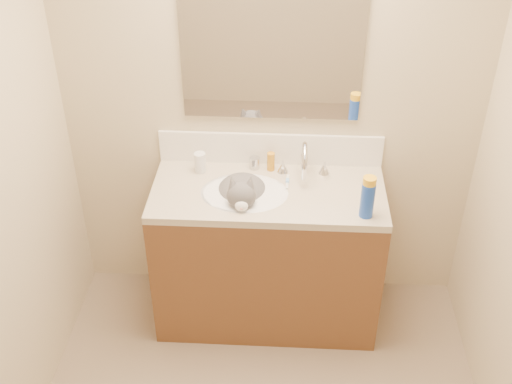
# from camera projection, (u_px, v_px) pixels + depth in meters

# --- Properties ---
(room_shell) EXTENTS (2.24, 2.54, 2.52)m
(room_shell) POSITION_uv_depth(u_px,v_px,m) (258.00, 200.00, 2.12)
(room_shell) COLOR #C8B795
(room_shell) RESTS_ON ground
(vanity_cabinet) EXTENTS (1.20, 0.55, 0.82)m
(vanity_cabinet) POSITION_uv_depth(u_px,v_px,m) (267.00, 257.00, 3.54)
(vanity_cabinet) COLOR brown
(vanity_cabinet) RESTS_ON ground
(counter_slab) EXTENTS (1.20, 0.55, 0.04)m
(counter_slab) POSITION_uv_depth(u_px,v_px,m) (268.00, 193.00, 3.29)
(counter_slab) COLOR #C1B297
(counter_slab) RESTS_ON vanity_cabinet
(basin) EXTENTS (0.45, 0.36, 0.14)m
(basin) POSITION_uv_depth(u_px,v_px,m) (245.00, 204.00, 3.30)
(basin) COLOR white
(basin) RESTS_ON vanity_cabinet
(faucet) EXTENTS (0.28, 0.20, 0.21)m
(faucet) POSITION_uv_depth(u_px,v_px,m) (304.00, 163.00, 3.34)
(faucet) COLOR silver
(faucet) RESTS_ON counter_slab
(cat) EXTENTS (0.33, 0.40, 0.32)m
(cat) POSITION_uv_depth(u_px,v_px,m) (242.00, 196.00, 3.29)
(cat) COLOR #545254
(cat) RESTS_ON basin
(backsplash) EXTENTS (1.20, 0.02, 0.18)m
(backsplash) POSITION_uv_depth(u_px,v_px,m) (270.00, 149.00, 3.45)
(backsplash) COLOR white
(backsplash) RESTS_ON counter_slab
(mirror) EXTENTS (0.90, 0.02, 0.80)m
(mirror) POSITION_uv_depth(u_px,v_px,m) (272.00, 44.00, 3.11)
(mirror) COLOR white
(mirror) RESTS_ON room_shell
(pill_bottle) EXTENTS (0.06, 0.06, 0.11)m
(pill_bottle) POSITION_uv_depth(u_px,v_px,m) (200.00, 162.00, 3.40)
(pill_bottle) COLOR white
(pill_bottle) RESTS_ON counter_slab
(pill_label) EXTENTS (0.06, 0.06, 0.04)m
(pill_label) POSITION_uv_depth(u_px,v_px,m) (200.00, 164.00, 3.40)
(pill_label) COLOR orange
(pill_label) RESTS_ON pill_bottle
(silver_jar) EXTENTS (0.07, 0.07, 0.06)m
(silver_jar) POSITION_uv_depth(u_px,v_px,m) (254.00, 163.00, 3.43)
(silver_jar) COLOR #B7B7BC
(silver_jar) RESTS_ON counter_slab
(amber_bottle) EXTENTS (0.04, 0.04, 0.10)m
(amber_bottle) POSITION_uv_depth(u_px,v_px,m) (271.00, 162.00, 3.41)
(amber_bottle) COLOR orange
(amber_bottle) RESTS_ON counter_slab
(toothbrush) EXTENTS (0.02, 0.13, 0.01)m
(toothbrush) POSITION_uv_depth(u_px,v_px,m) (287.00, 182.00, 3.34)
(toothbrush) COLOR white
(toothbrush) RESTS_ON counter_slab
(toothbrush_head) EXTENTS (0.02, 0.03, 0.02)m
(toothbrush_head) POSITION_uv_depth(u_px,v_px,m) (287.00, 181.00, 3.33)
(toothbrush_head) COLOR #70ABEE
(toothbrush_head) RESTS_ON counter_slab
(spray_can) EXTENTS (0.08, 0.08, 0.18)m
(spray_can) POSITION_uv_depth(u_px,v_px,m) (367.00, 200.00, 3.05)
(spray_can) COLOR blue
(spray_can) RESTS_ON counter_slab
(spray_cap) EXTENTS (0.08, 0.08, 0.04)m
(spray_cap) POSITION_uv_depth(u_px,v_px,m) (370.00, 181.00, 2.99)
(spray_cap) COLOR yellow
(spray_cap) RESTS_ON spray_can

